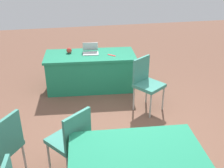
# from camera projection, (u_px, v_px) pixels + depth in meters

# --- Properties ---
(ground_plane) EXTENTS (14.40, 14.40, 0.00)m
(ground_plane) POSITION_uv_depth(u_px,v_px,m) (119.00, 140.00, 4.23)
(ground_plane) COLOR brown
(table_foreground) EXTENTS (1.90, 0.96, 0.75)m
(table_foreground) POSITION_uv_depth(u_px,v_px,m) (91.00, 71.00, 5.72)
(table_foreground) COLOR #1E7A56
(table_foreground) RESTS_ON ground
(chair_tucked_left) EXTENTS (0.61, 0.61, 0.97)m
(chair_tucked_left) POSITION_uv_depth(u_px,v_px,m) (2.00, 144.00, 3.26)
(chair_tucked_left) COLOR #9E9993
(chair_tucked_left) RESTS_ON ground
(chair_aisle) EXTENTS (0.61, 0.61, 0.98)m
(chair_aisle) POSITION_uv_depth(u_px,v_px,m) (146.00, 81.00, 4.84)
(chair_aisle) COLOR #9E9993
(chair_aisle) RESTS_ON ground
(chair_by_pillar) EXTENTS (0.62, 0.62, 0.95)m
(chair_by_pillar) POSITION_uv_depth(u_px,v_px,m) (71.00, 138.00, 3.40)
(chair_by_pillar) COLOR #9E9993
(chair_by_pillar) RESTS_ON ground
(laptop_silver) EXTENTS (0.34, 0.32, 0.21)m
(laptop_silver) POSITION_uv_depth(u_px,v_px,m) (91.00, 51.00, 5.60)
(laptop_silver) COLOR silver
(laptop_silver) RESTS_ON table_foreground
(yarn_ball) EXTENTS (0.11, 0.11, 0.11)m
(yarn_ball) POSITION_uv_depth(u_px,v_px,m) (69.00, 50.00, 5.61)
(yarn_ball) COLOR #B2382D
(yarn_ball) RESTS_ON table_foreground
(scissors_red) EXTENTS (0.15, 0.15, 0.01)m
(scissors_red) POSITION_uv_depth(u_px,v_px,m) (112.00, 55.00, 5.50)
(scissors_red) COLOR red
(scissors_red) RESTS_ON table_foreground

